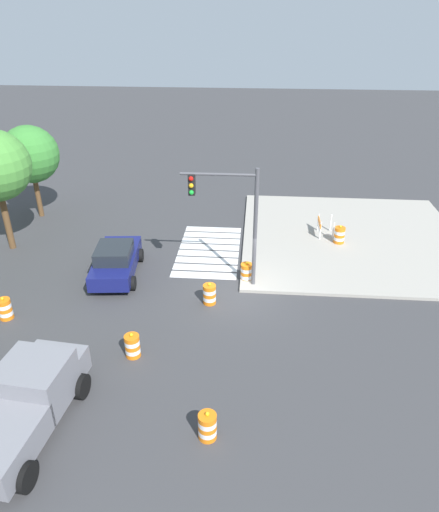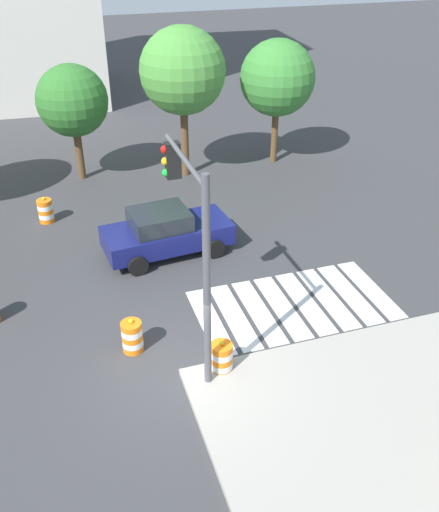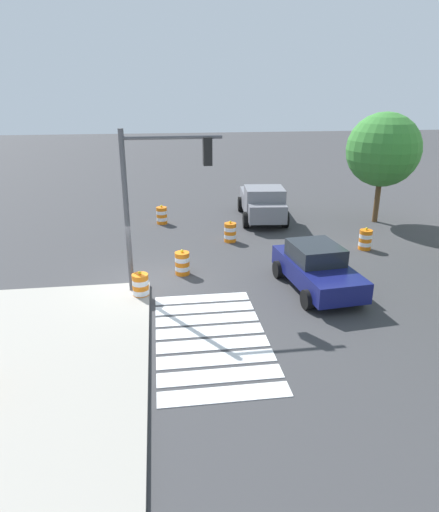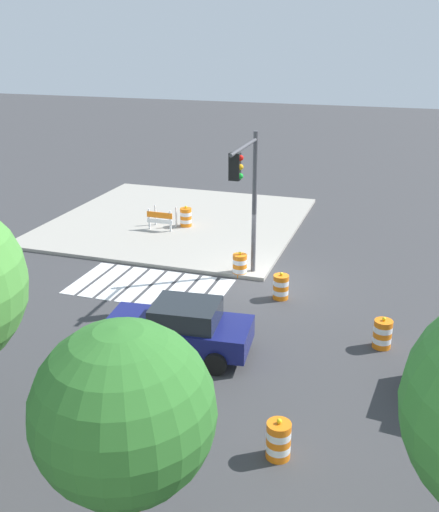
{
  "view_description": "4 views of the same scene",
  "coord_description": "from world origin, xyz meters",
  "px_view_note": "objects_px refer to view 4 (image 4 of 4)",
  "views": [
    {
      "loc": [
        -17.82,
        -0.54,
        11.45
      ],
      "look_at": [
        0.18,
        0.92,
        1.75
      ],
      "focal_mm": 32.66,
      "sensor_mm": 36.0,
      "label": 1
    },
    {
      "loc": [
        -2.27,
        -10.42,
        10.01
      ],
      "look_at": [
        2.15,
        3.29,
        1.2
      ],
      "focal_mm": 39.31,
      "sensor_mm": 36.0,
      "label": 2
    },
    {
      "loc": [
        15.42,
        0.46,
        6.83
      ],
      "look_at": [
        1.18,
        2.43,
        1.47
      ],
      "focal_mm": 31.74,
      "sensor_mm": 36.0,
      "label": 3
    },
    {
      "loc": [
        -4.82,
        20.2,
        8.99
      ],
      "look_at": [
        1.61,
        0.57,
        1.09
      ],
      "focal_mm": 41.0,
      "sensor_mm": 36.0,
      "label": 4
    }
  ],
  "objects_px": {
    "traffic_barrel_on_sidewalk": "(186,217)",
    "traffic_barrel_crosswalk_end": "(382,334)",
    "street_tree_corner_lot": "(124,413)",
    "construction_barricade": "(161,218)",
    "traffic_barrel_far_curb": "(240,265)",
    "traffic_barrel_median_far": "(281,287)",
    "traffic_light_pole": "(247,185)",
    "sports_car": "(180,328)",
    "traffic_barrel_near_corner": "(278,440)"
  },
  "relations": [
    {
      "from": "traffic_barrel_on_sidewalk",
      "to": "traffic_barrel_crosswalk_end",
      "type": "bearing_deg",
      "value": 137.9
    },
    {
      "from": "street_tree_corner_lot",
      "to": "construction_barricade",
      "type": "bearing_deg",
      "value": -67.96
    },
    {
      "from": "traffic_barrel_far_curb",
      "to": "traffic_barrel_on_sidewalk",
      "type": "distance_m",
      "value": 6.41
    },
    {
      "from": "traffic_barrel_crosswalk_end",
      "to": "traffic_barrel_median_far",
      "type": "height_order",
      "value": "same"
    },
    {
      "from": "traffic_barrel_median_far",
      "to": "construction_barricade",
      "type": "height_order",
      "value": "construction_barricade"
    },
    {
      "from": "traffic_light_pole",
      "to": "traffic_barrel_on_sidewalk",
      "type": "bearing_deg",
      "value": -50.83
    },
    {
      "from": "traffic_barrel_median_far",
      "to": "street_tree_corner_lot",
      "type": "distance_m",
      "value": 12.46
    },
    {
      "from": "street_tree_corner_lot",
      "to": "sports_car",
      "type": "bearing_deg",
      "value": -74.35
    },
    {
      "from": "traffic_barrel_crosswalk_end",
      "to": "street_tree_corner_lot",
      "type": "distance_m",
      "value": 10.7
    },
    {
      "from": "traffic_barrel_far_curb",
      "to": "construction_barricade",
      "type": "xyz_separation_m",
      "value": [
        5.11,
        -4.04,
        0.27
      ]
    },
    {
      "from": "traffic_barrel_far_curb",
      "to": "street_tree_corner_lot",
      "type": "xyz_separation_m",
      "value": [
        -2.05,
        13.64,
        2.96
      ]
    },
    {
      "from": "traffic_barrel_on_sidewalk",
      "to": "sports_car",
      "type": "bearing_deg",
      "value": 110.42
    },
    {
      "from": "sports_car",
      "to": "traffic_barrel_median_far",
      "type": "xyz_separation_m",
      "value": [
        -2.02,
        -4.67,
        -0.36
      ]
    },
    {
      "from": "street_tree_corner_lot",
      "to": "traffic_barrel_far_curb",
      "type": "bearing_deg",
      "value": -81.45
    },
    {
      "from": "traffic_barrel_median_far",
      "to": "traffic_barrel_far_curb",
      "type": "relative_size",
      "value": 1.0
    },
    {
      "from": "traffic_barrel_far_curb",
      "to": "traffic_barrel_near_corner",
      "type": "bearing_deg",
      "value": 111.0
    },
    {
      "from": "traffic_barrel_far_curb",
      "to": "traffic_barrel_median_far",
      "type": "bearing_deg",
      "value": 142.16
    },
    {
      "from": "construction_barricade",
      "to": "traffic_light_pole",
      "type": "distance_m",
      "value": 8.06
    },
    {
      "from": "traffic_barrel_near_corner",
      "to": "traffic_barrel_crosswalk_end",
      "type": "relative_size",
      "value": 1.0
    },
    {
      "from": "traffic_barrel_far_curb",
      "to": "traffic_barrel_on_sidewalk",
      "type": "xyz_separation_m",
      "value": [
        4.16,
        -4.87,
        0.15
      ]
    },
    {
      "from": "traffic_barrel_near_corner",
      "to": "traffic_barrel_crosswalk_end",
      "type": "height_order",
      "value": "same"
    },
    {
      "from": "sports_car",
      "to": "traffic_barrel_crosswalk_end",
      "type": "distance_m",
      "value": 6.13
    },
    {
      "from": "traffic_barrel_median_far",
      "to": "traffic_barrel_on_sidewalk",
      "type": "height_order",
      "value": "traffic_barrel_on_sidewalk"
    },
    {
      "from": "traffic_barrel_near_corner",
      "to": "traffic_barrel_on_sidewalk",
      "type": "xyz_separation_m",
      "value": [
        7.94,
        -14.72,
        0.15
      ]
    },
    {
      "from": "traffic_barrel_median_far",
      "to": "construction_barricade",
      "type": "relative_size",
      "value": 0.78
    },
    {
      "from": "traffic_barrel_on_sidewalk",
      "to": "construction_barricade",
      "type": "distance_m",
      "value": 1.27
    },
    {
      "from": "traffic_barrel_far_curb",
      "to": "traffic_light_pole",
      "type": "bearing_deg",
      "value": 120.29
    },
    {
      "from": "traffic_barrel_far_curb",
      "to": "street_tree_corner_lot",
      "type": "height_order",
      "value": "street_tree_corner_lot"
    },
    {
      "from": "sports_car",
      "to": "traffic_light_pole",
      "type": "xyz_separation_m",
      "value": [
        -0.51,
        -5.4,
        3.1
      ]
    },
    {
      "from": "traffic_barrel_near_corner",
      "to": "street_tree_corner_lot",
      "type": "bearing_deg",
      "value": 65.48
    },
    {
      "from": "traffic_barrel_median_far",
      "to": "traffic_barrel_on_sidewalk",
      "type": "distance_m",
      "value": 8.89
    },
    {
      "from": "traffic_barrel_median_far",
      "to": "traffic_barrel_far_curb",
      "type": "height_order",
      "value": "same"
    },
    {
      "from": "sports_car",
      "to": "traffic_barrel_median_far",
      "type": "bearing_deg",
      "value": -113.36
    },
    {
      "from": "sports_car",
      "to": "traffic_barrel_near_corner",
      "type": "xyz_separation_m",
      "value": [
        -3.81,
        3.63,
        -0.36
      ]
    },
    {
      "from": "traffic_barrel_near_corner",
      "to": "traffic_barrel_far_curb",
      "type": "relative_size",
      "value": 1.0
    },
    {
      "from": "traffic_barrel_median_far",
      "to": "construction_barricade",
      "type": "bearing_deg",
      "value": -38.21
    },
    {
      "from": "traffic_barrel_near_corner",
      "to": "traffic_barrel_crosswalk_end",
      "type": "xyz_separation_m",
      "value": [
        -1.91,
        -5.83,
        0.0
      ]
    },
    {
      "from": "traffic_barrel_crosswalk_end",
      "to": "street_tree_corner_lot",
      "type": "bearing_deg",
      "value": 69.3
    },
    {
      "from": "sports_car",
      "to": "traffic_light_pole",
      "type": "height_order",
      "value": "traffic_light_pole"
    },
    {
      "from": "sports_car",
      "to": "traffic_barrel_far_curb",
      "type": "bearing_deg",
      "value": -90.27
    },
    {
      "from": "traffic_barrel_crosswalk_end",
      "to": "sports_car",
      "type": "bearing_deg",
      "value": 21.04
    },
    {
      "from": "traffic_barrel_crosswalk_end",
      "to": "construction_barricade",
      "type": "distance_m",
      "value": 13.48
    },
    {
      "from": "sports_car",
      "to": "traffic_light_pole",
      "type": "distance_m",
      "value": 6.25
    },
    {
      "from": "traffic_barrel_crosswalk_end",
      "to": "traffic_barrel_on_sidewalk",
      "type": "relative_size",
      "value": 1.0
    },
    {
      "from": "traffic_light_pole",
      "to": "traffic_barrel_median_far",
      "type": "bearing_deg",
      "value": 154.25
    },
    {
      "from": "construction_barricade",
      "to": "street_tree_corner_lot",
      "type": "xyz_separation_m",
      "value": [
        -7.16,
        17.69,
        2.69
      ]
    },
    {
      "from": "traffic_barrel_on_sidewalk",
      "to": "street_tree_corner_lot",
      "type": "height_order",
      "value": "street_tree_corner_lot"
    },
    {
      "from": "traffic_barrel_crosswalk_end",
      "to": "traffic_barrel_on_sidewalk",
      "type": "xyz_separation_m",
      "value": [
        9.84,
        -8.89,
        0.15
      ]
    },
    {
      "from": "traffic_barrel_near_corner",
      "to": "traffic_light_pole",
      "type": "xyz_separation_m",
      "value": [
        3.3,
        -9.03,
        3.46
      ]
    },
    {
      "from": "traffic_barrel_far_curb",
      "to": "traffic_barrel_on_sidewalk",
      "type": "bearing_deg",
      "value": -49.52
    }
  ]
}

